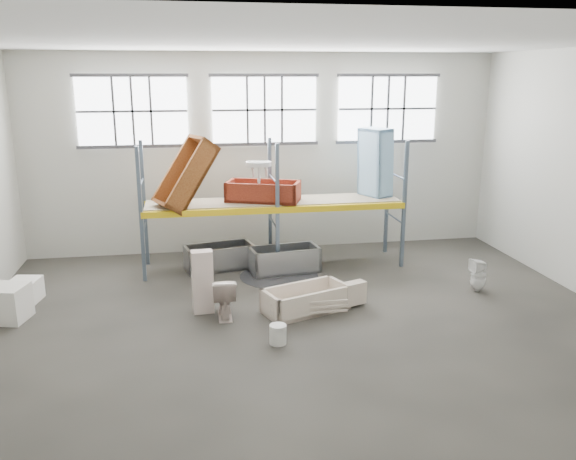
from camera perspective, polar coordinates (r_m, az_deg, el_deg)
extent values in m
cube|color=#4B473F|center=(11.02, 1.34, -9.30)|extent=(12.00, 10.00, 0.10)
cube|color=silver|center=(10.08, 1.53, 18.21)|extent=(12.00, 10.00, 0.10)
cube|color=beige|center=(15.17, -2.30, 7.42)|extent=(12.00, 0.10, 5.00)
cube|color=#B6B5A8|center=(5.56, 11.63, -6.10)|extent=(12.00, 0.10, 5.00)
cube|color=white|center=(14.88, -14.83, 11.06)|extent=(2.60, 0.04, 1.60)
cube|color=white|center=(14.96, -2.29, 11.55)|extent=(2.60, 0.04, 1.60)
cube|color=white|center=(15.70, 9.61, 11.51)|extent=(2.60, 0.04, 1.60)
cube|color=slate|center=(13.14, -14.07, 1.39)|extent=(0.08, 0.08, 3.00)
cube|color=slate|center=(14.31, -13.75, 2.49)|extent=(0.08, 0.08, 3.00)
cube|color=slate|center=(13.25, -1.03, 1.95)|extent=(0.08, 0.08, 3.00)
cube|color=slate|center=(14.41, -1.76, 3.00)|extent=(0.08, 0.08, 3.00)
cube|color=slate|center=(14.01, 11.20, 2.38)|extent=(0.08, 0.08, 3.00)
cube|color=slate|center=(15.11, 9.59, 3.35)|extent=(0.08, 0.08, 3.00)
cube|color=yellow|center=(13.25, -1.03, 1.95)|extent=(6.00, 0.10, 0.14)
cube|color=yellow|center=(14.41, -1.76, 3.00)|extent=(6.00, 0.10, 0.14)
cube|color=gray|center=(13.81, -1.41, 2.82)|extent=(5.90, 1.10, 0.03)
cylinder|color=black|center=(13.48, -0.87, -4.46)|extent=(1.80, 1.80, 0.00)
cube|color=beige|center=(11.75, 6.40, -6.08)|extent=(0.52, 0.38, 0.45)
imported|color=beige|center=(11.55, 2.37, -7.01)|extent=(0.42, 0.42, 0.14)
imported|color=beige|center=(11.22, -6.21, -6.46)|extent=(0.46, 0.79, 0.80)
cube|color=beige|center=(11.41, -8.28, -4.99)|extent=(0.42, 0.29, 1.23)
imported|color=white|center=(13.09, 17.96, -4.19)|extent=(0.35, 0.34, 0.71)
imported|color=silver|center=(13.40, -2.84, 4.68)|extent=(0.67, 0.58, 0.52)
cylinder|color=silver|center=(10.18, -0.98, -10.07)|extent=(0.35, 0.35, 0.34)
cube|color=silver|center=(12.23, -25.73, -6.40)|extent=(0.91, 0.83, 0.66)
cube|color=white|center=(13.10, -24.08, -5.33)|extent=(0.64, 0.64, 0.46)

